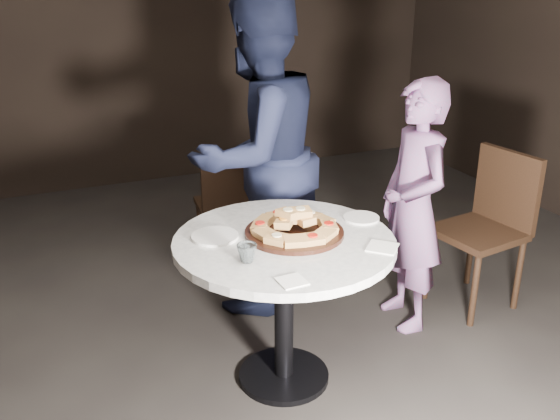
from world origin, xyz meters
The scene contains 13 objects.
floor centered at (0.00, 0.00, 0.00)m, with size 7.00×7.00×0.00m, color black.
table centered at (-0.10, 0.02, 0.65)m, with size 1.21×1.21×0.80m.
serving_board centered at (-0.03, 0.04, 0.81)m, with size 0.48×0.48×0.02m, color black.
focaccia_pile centered at (-0.03, 0.05, 0.86)m, with size 0.43×0.42×0.11m.
plate_left centered at (-0.40, 0.16, 0.81)m, with size 0.23×0.23×0.01m, color white.
plate_right centered at (0.37, 0.09, 0.81)m, with size 0.18×0.18×0.01m, color white.
water_glass centered at (-0.35, -0.14, 0.85)m, with size 0.09×0.09×0.08m, color silver.
napkin_near centered at (-0.24, -0.39, 0.81)m, with size 0.11×0.11×0.01m, color white.
napkin_far centered at (0.28, -0.26, 0.81)m, with size 0.13×0.13×0.01m, color white.
chair_far centered at (0.08, 1.39, 0.49)m, with size 0.44×0.46×0.85m.
chair_right centered at (1.41, 0.28, 0.56)m, with size 0.54×0.52×0.98m.
diner_navy centered at (0.09, 0.84, 0.96)m, with size 0.94×0.73×1.93m, color black.
diner_teal centered at (0.82, 0.26, 0.74)m, with size 0.54×0.35×1.47m, color slate.
Camera 1 is at (-1.19, -2.47, 2.04)m, focal length 40.00 mm.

